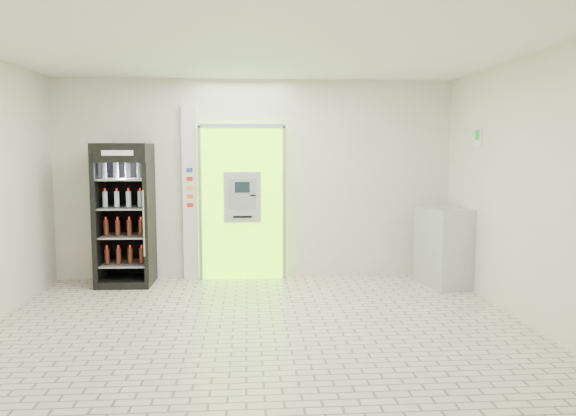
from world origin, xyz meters
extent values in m
plane|color=beige|center=(0.00, 0.00, 0.00)|extent=(6.00, 6.00, 0.00)
plane|color=silver|center=(0.00, 2.50, 1.50)|extent=(6.00, 0.00, 6.00)
plane|color=silver|center=(0.00, -2.50, 1.50)|extent=(6.00, 0.00, 6.00)
plane|color=silver|center=(3.00, 0.00, 1.50)|extent=(0.00, 5.00, 5.00)
plane|color=white|center=(0.00, 0.00, 3.00)|extent=(6.00, 6.00, 0.00)
cube|color=#76E605|center=(-0.20, 2.43, 1.15)|extent=(1.20, 0.12, 2.30)
cube|color=gray|center=(-0.20, 2.36, 2.30)|extent=(1.28, 0.04, 0.06)
cube|color=gray|center=(-0.83, 2.36, 1.15)|extent=(0.04, 0.04, 2.30)
cube|color=gray|center=(0.43, 2.36, 1.15)|extent=(0.04, 0.04, 2.30)
cube|color=black|center=(-0.10, 2.38, 0.50)|extent=(0.62, 0.01, 0.67)
cube|color=black|center=(-0.54, 2.38, 1.98)|extent=(0.22, 0.01, 0.18)
cube|color=#B0B3B8|center=(-0.20, 2.32, 1.25)|extent=(0.55, 0.12, 0.75)
cube|color=black|center=(-0.20, 2.25, 1.40)|extent=(0.22, 0.01, 0.16)
cube|color=gray|center=(-0.20, 2.25, 1.12)|extent=(0.16, 0.01, 0.12)
cube|color=black|center=(-0.04, 2.25, 1.28)|extent=(0.09, 0.01, 0.02)
cube|color=black|center=(-0.20, 2.25, 0.96)|extent=(0.28, 0.01, 0.03)
cube|color=silver|center=(-0.98, 2.45, 1.30)|extent=(0.22, 0.10, 2.60)
cube|color=#193FB2|center=(-0.98, 2.40, 1.65)|extent=(0.09, 0.01, 0.06)
cube|color=red|center=(-0.98, 2.40, 1.52)|extent=(0.09, 0.01, 0.06)
cube|color=yellow|center=(-0.98, 2.40, 1.39)|extent=(0.09, 0.01, 0.06)
cube|color=orange|center=(-0.98, 2.40, 1.26)|extent=(0.09, 0.01, 0.06)
cube|color=red|center=(-0.98, 2.40, 1.13)|extent=(0.09, 0.01, 0.06)
cube|color=black|center=(-1.89, 2.14, 1.02)|extent=(0.78, 0.71, 2.04)
cube|color=black|center=(-1.89, 2.46, 1.02)|extent=(0.77, 0.07, 2.04)
cube|color=#B91909|center=(-1.89, 1.80, 1.91)|extent=(0.75, 0.02, 0.24)
cube|color=white|center=(-1.89, 1.79, 1.91)|extent=(0.43, 0.01, 0.07)
cube|color=black|center=(-1.89, 2.14, 0.05)|extent=(0.78, 0.71, 0.10)
cylinder|color=gray|center=(-1.56, 1.78, 0.94)|extent=(0.02, 0.02, 0.92)
cube|color=gray|center=(-1.89, 2.14, 0.31)|extent=(0.66, 0.61, 0.02)
cube|color=gray|center=(-1.89, 2.14, 0.71)|extent=(0.66, 0.61, 0.02)
cube|color=gray|center=(-1.89, 2.14, 1.12)|extent=(0.66, 0.61, 0.02)
cube|color=gray|center=(-1.89, 2.14, 1.53)|extent=(0.66, 0.61, 0.02)
cube|color=#B0B3B8|center=(2.71, 1.76, 0.56)|extent=(0.70, 0.93, 1.13)
cube|color=gray|center=(2.42, 1.76, 0.62)|extent=(0.15, 0.82, 0.01)
cube|color=white|center=(2.99, 1.40, 2.12)|extent=(0.02, 0.22, 0.26)
cube|color=#0C8E2E|center=(2.98, 1.40, 2.15)|extent=(0.00, 0.14, 0.14)
camera|label=1|loc=(-0.12, -6.02, 1.96)|focal=35.00mm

